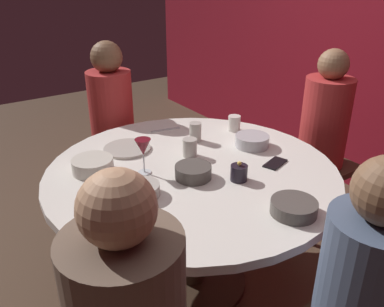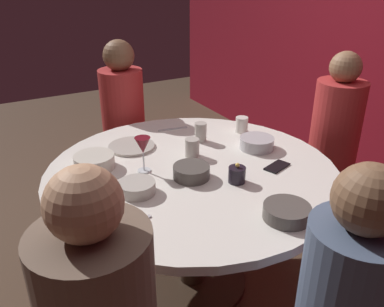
% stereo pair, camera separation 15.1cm
% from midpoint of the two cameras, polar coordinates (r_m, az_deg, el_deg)
% --- Properties ---
extents(ground_plane, '(8.00, 8.00, 0.00)m').
position_cam_midpoint_polar(ground_plane, '(2.39, -1.89, -17.72)').
color(ground_plane, '#4C3828').
extents(dining_table, '(1.43, 1.43, 0.72)m').
position_cam_midpoint_polar(dining_table, '(2.04, -2.13, -5.54)').
color(dining_table, silver).
rests_on(dining_table, ground).
extents(seated_diner_left, '(0.40, 0.40, 1.21)m').
position_cam_midpoint_polar(seated_diner_left, '(2.75, -12.94, 5.74)').
color(seated_diner_left, '#3F2D1E').
rests_on(seated_diner_left, ground).
extents(seated_diner_back, '(0.40, 0.40, 1.20)m').
position_cam_midpoint_polar(seated_diner_back, '(2.59, 16.73, 3.89)').
color(seated_diner_back, '#3F2D1E').
rests_on(seated_diner_back, ground).
extents(seated_diner_right, '(0.40, 0.40, 1.16)m').
position_cam_midpoint_polar(seated_diner_right, '(1.40, 20.55, -17.16)').
color(seated_diner_right, '#3F2D1E').
rests_on(seated_diner_right, ground).
extents(candle_holder, '(0.08, 0.08, 0.10)m').
position_cam_midpoint_polar(candle_holder, '(1.85, 4.38, -2.78)').
color(candle_holder, black).
rests_on(candle_holder, dining_table).
extents(wine_glass, '(0.08, 0.08, 0.18)m').
position_cam_midpoint_polar(wine_glass, '(1.89, -9.24, 0.64)').
color(wine_glass, silver).
rests_on(wine_glass, dining_table).
extents(dinner_plate, '(0.25, 0.25, 0.01)m').
position_cam_midpoint_polar(dinner_plate, '(2.20, -11.16, 0.66)').
color(dinner_plate, '#B2ADA3').
rests_on(dinner_plate, dining_table).
extents(cell_phone, '(0.11, 0.15, 0.01)m').
position_cam_midpoint_polar(cell_phone, '(2.04, 9.67, -1.42)').
color(cell_phone, black).
rests_on(cell_phone, dining_table).
extents(bowl_serving_large, '(0.19, 0.19, 0.06)m').
position_cam_midpoint_polar(bowl_serving_large, '(2.21, 6.60, 1.77)').
color(bowl_serving_large, '#B7B7BC').
rests_on(bowl_serving_large, dining_table).
extents(bowl_salad_center, '(0.16, 0.16, 0.05)m').
position_cam_midpoint_polar(bowl_salad_center, '(1.76, -9.70, -5.15)').
color(bowl_salad_center, '#B2ADA3').
rests_on(bowl_salad_center, dining_table).
extents(bowl_small_white, '(0.19, 0.19, 0.06)m').
position_cam_midpoint_polar(bowl_small_white, '(1.65, 11.73, -7.57)').
color(bowl_small_white, '#4C4742').
rests_on(bowl_small_white, dining_table).
extents(bowl_sauce_side, '(0.17, 0.17, 0.06)m').
position_cam_midpoint_polar(bowl_sauce_side, '(1.87, -2.14, -2.65)').
color(bowl_sauce_side, '#4C4742').
rests_on(bowl_sauce_side, dining_table).
extents(bowl_rice_portion, '(0.20, 0.20, 0.07)m').
position_cam_midpoint_polar(bowl_rice_portion, '(2.00, -16.04, -1.66)').
color(bowl_rice_portion, beige).
rests_on(bowl_rice_portion, dining_table).
extents(cup_near_candle, '(0.07, 0.07, 0.10)m').
position_cam_midpoint_polar(cup_near_candle, '(2.08, -2.40, 0.81)').
color(cup_near_candle, '#B2ADA3').
rests_on(cup_near_candle, dining_table).
extents(cup_by_left_diner, '(0.07, 0.07, 0.11)m').
position_cam_midpoint_polar(cup_by_left_diner, '(2.26, -1.43, 3.05)').
color(cup_by_left_diner, '#B2ADA3').
rests_on(cup_by_left_diner, dining_table).
extents(cup_by_right_diner, '(0.07, 0.07, 0.11)m').
position_cam_midpoint_polar(cup_by_right_diner, '(1.53, -16.17, -9.66)').
color(cup_by_right_diner, beige).
rests_on(cup_by_right_diner, dining_table).
extents(cup_center_front, '(0.07, 0.07, 0.09)m').
position_cam_midpoint_polar(cup_center_front, '(2.41, 4.25, 4.29)').
color(cup_center_front, silver).
rests_on(cup_center_front, dining_table).
extents(fork_near_plate, '(0.05, 0.18, 0.01)m').
position_cam_midpoint_polar(fork_near_plate, '(2.44, -5.55, 3.37)').
color(fork_near_plate, '#B7B7BC').
rests_on(fork_near_plate, dining_table).
extents(knife_near_plate, '(0.08, 0.17, 0.01)m').
position_cam_midpoint_polar(knife_near_plate, '(1.56, -9.64, -10.53)').
color(knife_near_plate, '#B7B7BC').
rests_on(knife_near_plate, dining_table).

